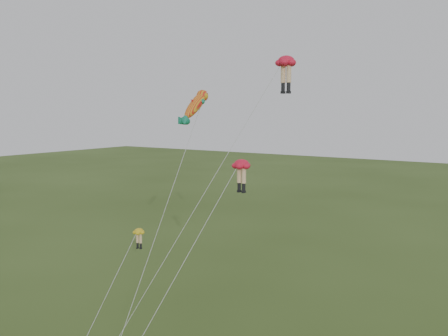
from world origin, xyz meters
The scene contains 4 objects.
legs_kite_red_high centered at (5.40, 8.77, 19.31)m, with size 9.52×9.62×20.20m.
legs_kite_red_mid centered at (3.36, 6.71, 12.74)m, with size 3.64×11.04×13.51m.
legs_kite_yellow centered at (-4.22, 4.85, 7.42)m, with size 2.04×9.01×8.21m.
fish_kite centered at (-0.93, 7.74, 16.99)m, with size 1.02×10.77×18.40m.
Camera 1 is at (20.48, -20.52, 16.64)m, focal length 40.00 mm.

